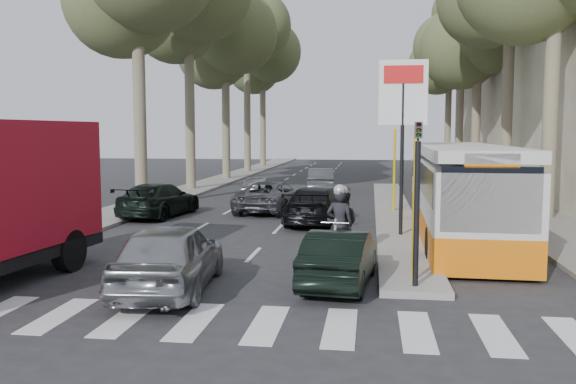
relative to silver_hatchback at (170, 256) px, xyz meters
name	(u,v)px	position (x,y,z in m)	size (l,w,h in m)	color
ground	(274,272)	(1.93, 2.00, -0.75)	(120.00, 120.00, 0.00)	#28282B
sidewalk_right	(472,185)	(10.53, 27.00, -0.69)	(3.20, 70.00, 0.12)	gray
median_left	(225,179)	(-6.07, 30.00, -0.69)	(2.40, 64.00, 0.12)	gray
traffic_island	(394,212)	(5.18, 13.00, -0.67)	(1.50, 26.00, 0.16)	gray
building_far	(550,70)	(17.43, 36.00, 7.25)	(11.00, 20.00, 16.00)	#B7A88E
billboard	(403,122)	(5.18, 7.00, 2.95)	(1.50, 12.10, 5.60)	yellow
traffic_light_island	(417,176)	(5.18, 0.50, 1.73)	(0.16, 0.41, 3.60)	black
tree_l_c	(227,36)	(-5.84, 30.11, 9.29)	(7.40, 7.20, 13.71)	#6B604C
tree_l_d	(248,30)	(-5.94, 38.11, 11.01)	(7.40, 7.20, 15.66)	#6B604C
tree_l_e	(264,55)	(-6.04, 46.11, 9.98)	(7.40, 7.20, 14.49)	#6B604C
tree_r_c	(480,31)	(10.96, 28.11, 8.94)	(7.40, 7.20, 13.32)	#6B604C
tree_r_d	(464,30)	(11.06, 36.11, 10.32)	(7.40, 7.20, 14.88)	#6B604C
tree_r_e	(451,53)	(11.16, 44.11, 9.63)	(7.40, 7.20, 14.10)	#6B604C
silver_hatchback	(170,256)	(0.00, 0.00, 0.00)	(1.78, 4.41, 1.50)	#94979B
dark_hatchback	(340,257)	(3.58, 1.00, -0.13)	(1.31, 3.75, 1.24)	black
queue_car_a	(272,196)	(0.06, 13.02, -0.09)	(2.18, 4.73, 1.31)	#4F5057
queue_car_b	(316,205)	(2.22, 10.00, -0.07)	(1.91, 4.70, 1.36)	black
queue_car_c	(257,188)	(-1.35, 17.17, -0.12)	(1.48, 3.68, 1.25)	#ADAEB5
queue_car_d	(321,180)	(1.43, 22.10, -0.08)	(1.41, 4.05, 1.33)	#55575D
queue_car_e	(159,200)	(-4.17, 11.00, -0.08)	(1.90, 4.66, 1.35)	black
city_bus	(460,190)	(7.02, 7.26, 0.83)	(2.77, 11.46, 3.00)	orange
motorcycle	(341,226)	(3.46, 3.57, 0.18)	(0.92, 2.40, 2.04)	black
pedestrian_near	(541,194)	(10.80, 12.35, 0.22)	(1.00, 0.49, 1.70)	#3D334C
pedestrian_far	(493,184)	(9.60, 15.44, 0.32)	(1.23, 0.55, 1.91)	brown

